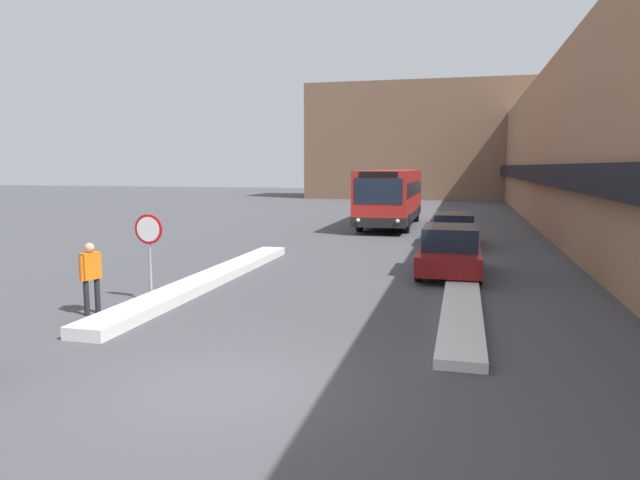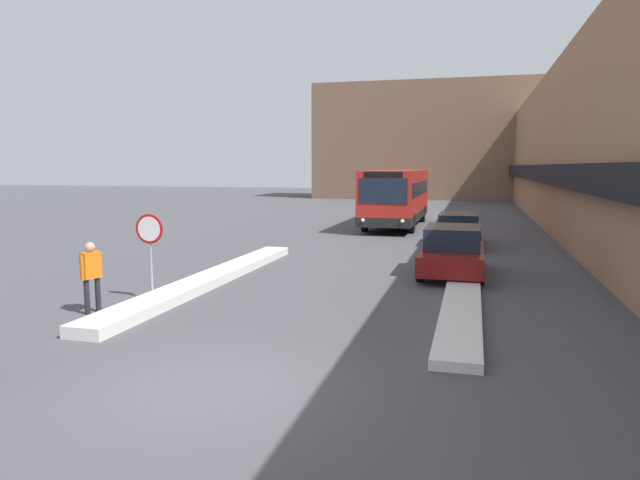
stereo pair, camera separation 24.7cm
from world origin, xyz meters
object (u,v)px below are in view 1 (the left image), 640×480
object	(u,v)px
parked_car_front	(450,251)
parked_car_middle	(454,229)
pedestrian	(91,271)
city_bus	(391,196)
stop_sign	(149,238)

from	to	relation	value
parked_car_front	parked_car_middle	size ratio (longest dim) A/B	0.92
pedestrian	parked_car_middle	bearing A→B (deg)	-11.74
city_bus	pedestrian	world-z (taller)	city_bus
parked_car_front	stop_sign	distance (m)	9.23
stop_sign	city_bus	bearing A→B (deg)	79.60
stop_sign	parked_car_front	bearing A→B (deg)	37.46
parked_car_front	stop_sign	world-z (taller)	stop_sign
city_bus	parked_car_middle	bearing A→B (deg)	-63.09
city_bus	parked_car_front	distance (m)	14.70
parked_car_front	parked_car_middle	xyz separation A→B (m)	(0.00, 6.99, -0.05)
city_bus	parked_car_front	bearing A→B (deg)	-75.54
parked_car_front	stop_sign	size ratio (longest dim) A/B	1.95
parked_car_front	parked_car_middle	distance (m)	6.99
parked_car_front	city_bus	bearing A→B (deg)	104.46
parked_car_front	parked_car_middle	world-z (taller)	parked_car_front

